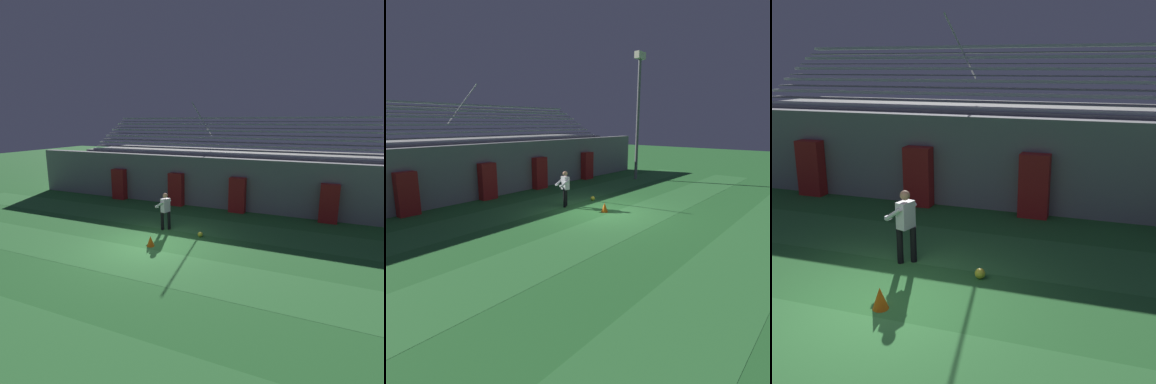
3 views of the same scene
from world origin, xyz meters
TOP-DOWN VIEW (x-y plane):
  - ground_plane at (0.00, 0.00)m, footprint 80.00×80.00m
  - turf_stripe_mid at (0.00, -1.47)m, footprint 28.00×2.27m
  - turf_stripe_far at (0.00, 3.07)m, footprint 28.00×2.27m
  - back_wall at (0.00, 6.50)m, footprint 24.00×0.60m
  - padding_pillar_gate_left at (-1.80, 5.95)m, footprint 0.85×0.44m
  - padding_pillar_gate_right at (1.80, 5.95)m, footprint 0.85×0.44m
  - padding_pillar_far_left at (-5.74, 5.95)m, footprint 0.85×0.44m
  - bleacher_stand at (-0.00, 9.19)m, footprint 18.00×4.75m
  - goalkeeper at (-0.34, 1.94)m, footprint 0.66×0.68m
  - soccer_ball at (1.44, 1.68)m, footprint 0.22×0.22m
  - traffic_cone at (0.07, -0.04)m, footprint 0.30×0.30m

SIDE VIEW (x-z plane):
  - ground_plane at x=0.00m, z-range 0.00..0.00m
  - turf_stripe_mid at x=0.00m, z-range 0.00..0.01m
  - turf_stripe_far at x=0.00m, z-range 0.00..0.01m
  - soccer_ball at x=1.44m, z-range 0.00..0.22m
  - traffic_cone at x=0.07m, z-range 0.00..0.42m
  - padding_pillar_gate_left at x=-1.80m, z-range 0.00..1.86m
  - padding_pillar_gate_right at x=1.80m, z-range 0.00..1.86m
  - padding_pillar_far_left at x=-5.74m, z-range 0.00..1.86m
  - goalkeeper at x=-0.34m, z-range 0.12..1.79m
  - back_wall at x=0.00m, z-range 0.00..2.80m
  - bleacher_stand at x=0.00m, z-range -1.40..4.42m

